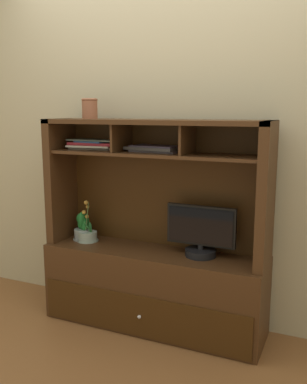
% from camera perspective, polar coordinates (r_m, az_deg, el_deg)
% --- Properties ---
extents(floor_plane, '(6.00, 6.00, 0.02)m').
position_cam_1_polar(floor_plane, '(3.15, 0.00, -17.26)').
color(floor_plane, brown).
rests_on(floor_plane, ground).
extents(back_wall, '(6.00, 0.02, 2.80)m').
position_cam_1_polar(back_wall, '(3.00, 1.87, 9.40)').
color(back_wall, tan).
rests_on(back_wall, ground).
extents(media_console, '(1.52, 0.44, 1.41)m').
position_cam_1_polar(media_console, '(2.98, 0.05, -9.72)').
color(media_console, '#3F2512').
rests_on(media_console, ground).
extents(tv_monitor, '(0.45, 0.20, 0.33)m').
position_cam_1_polar(tv_monitor, '(2.80, 6.30, -5.59)').
color(tv_monitor, black).
rests_on(tv_monitor, media_console).
extents(potted_orchid, '(0.15, 0.15, 0.30)m').
position_cam_1_polar(potted_orchid, '(3.16, -8.74, -5.66)').
color(potted_orchid, gray).
rests_on(potted_orchid, media_console).
extents(potted_fern, '(0.14, 0.14, 0.21)m').
position_cam_1_polar(potted_fern, '(3.19, -9.32, -4.76)').
color(potted_fern, gray).
rests_on(potted_fern, media_console).
extents(magazine_stack_left, '(0.37, 0.24, 0.07)m').
position_cam_1_polar(magazine_stack_left, '(3.06, -7.88, 6.27)').
color(magazine_stack_left, gray).
rests_on(magazine_stack_left, media_console).
extents(magazine_stack_centre, '(0.38, 0.22, 0.04)m').
position_cam_1_polar(magazine_stack_centre, '(2.81, 0.10, 5.75)').
color(magazine_stack_centre, slate).
rests_on(magazine_stack_centre, media_console).
extents(ceramic_vase, '(0.11, 0.11, 0.14)m').
position_cam_1_polar(ceramic_vase, '(3.04, -8.44, 10.88)').
color(ceramic_vase, brown).
rests_on(ceramic_vase, media_console).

